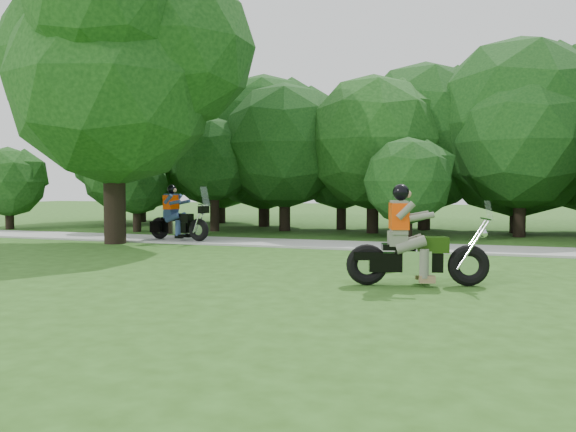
# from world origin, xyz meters

# --- Properties ---
(ground) EXTENTS (100.00, 100.00, 0.00)m
(ground) POSITION_xyz_m (0.00, 0.00, 0.00)
(ground) COLOR #284D16
(ground) RESTS_ON ground
(walkway) EXTENTS (60.00, 2.20, 0.06)m
(walkway) POSITION_xyz_m (0.00, 8.00, 0.03)
(walkway) COLOR #AAAAA5
(walkway) RESTS_ON ground
(tree_line) EXTENTS (40.47, 11.84, 7.79)m
(tree_line) POSITION_xyz_m (0.90, 14.65, 3.72)
(tree_line) COLOR black
(tree_line) RESTS_ON ground
(big_tree_west) EXTENTS (8.64, 6.56, 9.96)m
(big_tree_west) POSITION_xyz_m (-10.54, 6.85, 5.76)
(big_tree_west) COLOR black
(big_tree_west) RESTS_ON ground
(chopper_motorcycle) EXTENTS (2.56, 1.09, 1.85)m
(chopper_motorcycle) POSITION_xyz_m (-0.76, 1.71, 0.68)
(chopper_motorcycle) COLOR black
(chopper_motorcycle) RESTS_ON ground
(touring_motorcycle) EXTENTS (2.36, 0.98, 1.81)m
(touring_motorcycle) POSITION_xyz_m (-8.95, 7.56, 0.72)
(touring_motorcycle) COLOR black
(touring_motorcycle) RESTS_ON walkway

